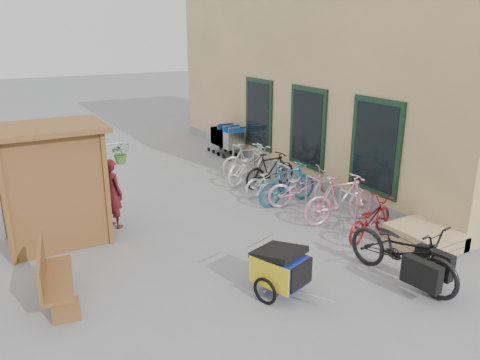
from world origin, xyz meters
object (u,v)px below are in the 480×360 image
person_kiosk (112,193)px  bike_4 (269,179)px  shopping_carts (225,136)px  bike_1 (341,199)px  bike_7 (249,160)px  child_trailer (281,267)px  cargo_bike (404,252)px  bike_5 (270,170)px  bike_6 (250,165)px  bike_2 (302,187)px  kiosk (46,169)px  bike_3 (288,184)px  bench (51,277)px  pallet_stack (422,238)px  bike_0 (370,219)px

person_kiosk → bike_4: bearing=-113.3°
shopping_carts → bike_4: bearing=-102.1°
bike_1 → bike_7: bearing=6.6°
child_trailer → bike_7: bearing=45.2°
cargo_bike → bike_5: (0.84, 5.37, -0.07)m
bike_6 → bike_2: bearing=164.5°
child_trailer → bike_4: bearing=40.5°
bike_2 → bike_5: bearing=11.6°
kiosk → bike_3: (5.39, -0.52, -1.03)m
bench → bike_4: size_ratio=0.99×
shopping_carts → bike_5: 3.71m
kiosk → pallet_stack: kiosk is taller
child_trailer → person_kiosk: person_kiosk is taller
person_kiosk → bike_3: 4.18m
shopping_carts → bike_4: size_ratio=1.12×
bike_7 → pallet_stack: bearing=-162.3°
bench → bike_4: (5.79, 2.69, -0.07)m
pallet_stack → child_trailer: 3.41m
bike_3 → bike_6: size_ratio=0.93×
shopping_carts → cargo_bike: bearing=-98.7°
bike_6 → bike_5: bearing=-179.9°
bike_2 → child_trailer: bearing=153.1°
bike_5 → cargo_bike: bearing=167.6°
bike_1 → bike_2: 1.30m
cargo_bike → bike_5: bearing=74.9°
bench → bike_0: size_ratio=0.97×
bike_1 → bike_7: (0.06, 4.07, -0.07)m
bike_6 → bike_7: 0.58m
pallet_stack → bike_0: bike_0 is taller
child_trailer → bike_2: (2.77, 3.08, -0.01)m
child_trailer → bike_5: size_ratio=0.91×
person_kiosk → bike_3: (4.11, -0.73, -0.24)m
shopping_carts → bike_3: shopping_carts is taller
person_kiosk → bike_1: person_kiosk is taller
shopping_carts → bike_0: size_ratio=1.09×
bike_1 → bike_6: (-0.20, 3.55, -0.06)m
child_trailer → bike_2: bike_2 is taller
bench → shopping_carts: size_ratio=0.89×
shopping_carts → bike_2: (-0.63, -5.25, -0.19)m
person_kiosk → bike_0: size_ratio=0.96×
pallet_stack → bike_2: 3.16m
bike_3 → bike_5: (0.35, 1.31, -0.04)m
pallet_stack → child_trailer: bearing=-179.9°
bike_2 → bike_4: bike_2 is taller
kiosk → bike_7: 6.19m
bench → cargo_bike: bearing=-13.4°
bike_0 → bike_7: size_ratio=0.98×
pallet_stack → bike_5: 4.70m
bike_2 → bike_5: bike_5 is taller
bike_7 → child_trailer: bearing=166.4°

